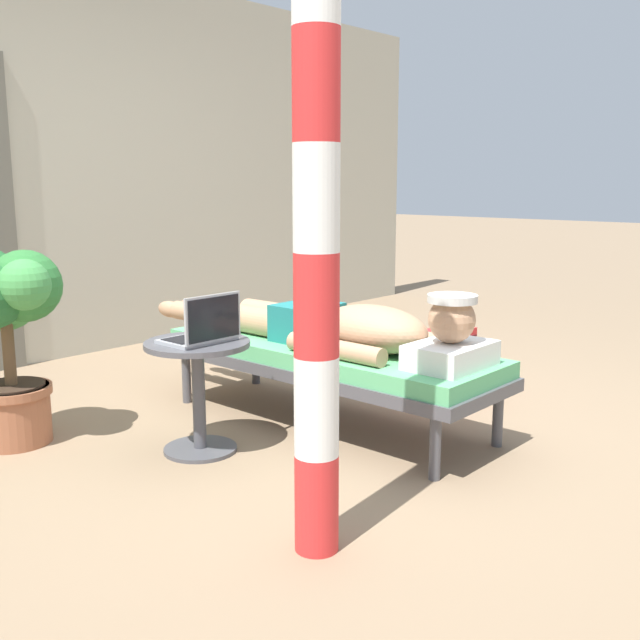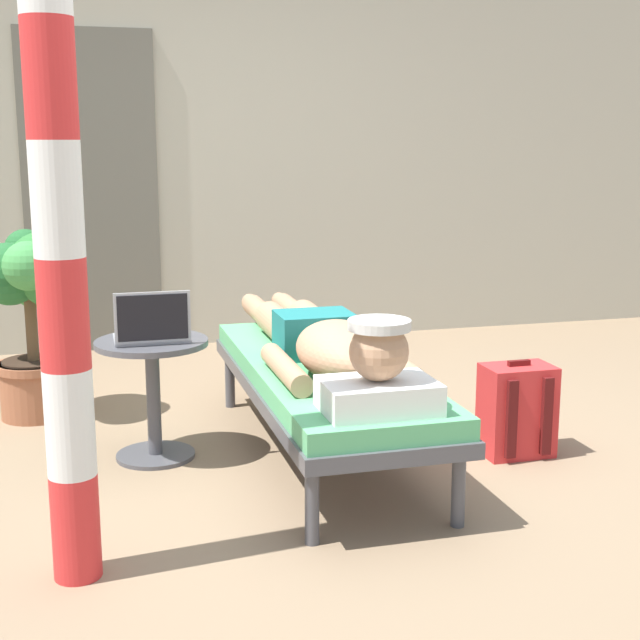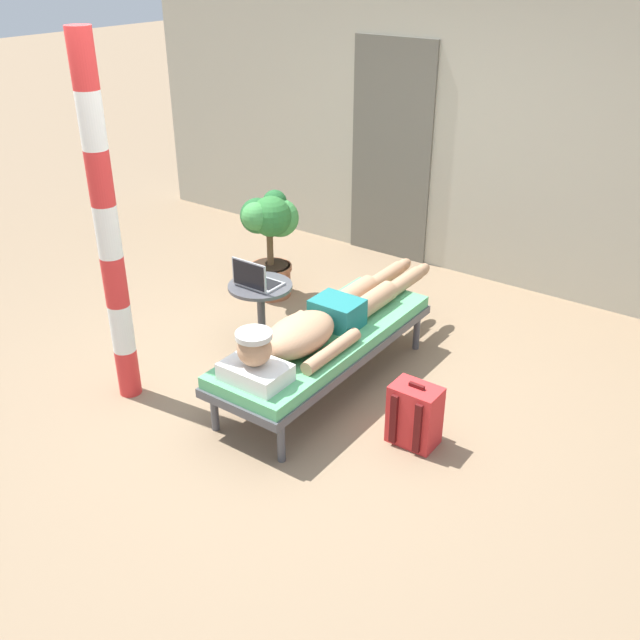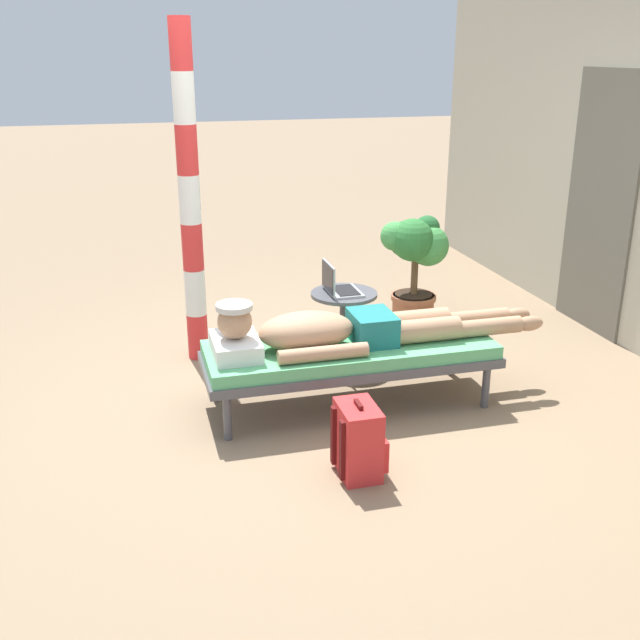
# 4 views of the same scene
# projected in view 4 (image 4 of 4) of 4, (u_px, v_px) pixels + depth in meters

# --- Properties ---
(ground_plane) EXTENTS (40.00, 40.00, 0.00)m
(ground_plane) POSITION_uv_depth(u_px,v_px,m) (318.00, 398.00, 4.95)
(ground_plane) COLOR #8C7256
(house_door_panel) EXTENTS (0.84, 0.03, 2.04)m
(house_door_panel) POSITION_uv_depth(u_px,v_px,m) (600.00, 204.00, 5.90)
(house_door_panel) COLOR #625F54
(house_door_panel) RESTS_ON ground
(lounge_chair) EXTENTS (0.64, 1.86, 0.42)m
(lounge_chair) POSITION_uv_depth(u_px,v_px,m) (350.00, 354.00, 4.76)
(lounge_chair) COLOR #4C4C51
(lounge_chair) RESTS_ON ground
(person_reclining) EXTENTS (0.53, 2.17, 0.33)m
(person_reclining) POSITION_uv_depth(u_px,v_px,m) (342.00, 330.00, 4.68)
(person_reclining) COLOR white
(person_reclining) RESTS_ON lounge_chair
(side_table) EXTENTS (0.48, 0.48, 0.52)m
(side_table) POSITION_uv_depth(u_px,v_px,m) (344.00, 314.00, 5.44)
(side_table) COLOR #4C4C51
(side_table) RESTS_ON ground
(laptop) EXTENTS (0.31, 0.24, 0.23)m
(laptop) POSITION_uv_depth(u_px,v_px,m) (337.00, 285.00, 5.35)
(laptop) COLOR #A5A8AD
(laptop) RESTS_ON side_table
(backpack) EXTENTS (0.30, 0.26, 0.42)m
(backpack) POSITION_uv_depth(u_px,v_px,m) (359.00, 441.00, 4.01)
(backpack) COLOR red
(backpack) RESTS_ON ground
(potted_plant) EXTENTS (0.53, 0.55, 0.93)m
(potted_plant) POSITION_uv_depth(u_px,v_px,m) (415.00, 255.00, 6.00)
(potted_plant) COLOR #9E5B3D
(potted_plant) RESTS_ON ground
(porch_post) EXTENTS (0.15, 0.15, 2.37)m
(porch_post) POSITION_uv_depth(u_px,v_px,m) (190.00, 199.00, 5.21)
(porch_post) COLOR red
(porch_post) RESTS_ON ground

